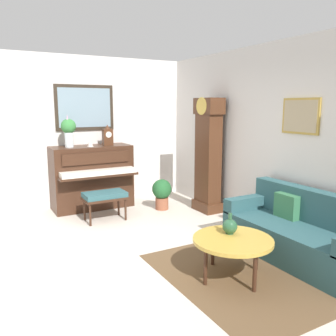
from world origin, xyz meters
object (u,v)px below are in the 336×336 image
(piano_bench, at_px, (105,197))
(coffee_table, at_px, (233,241))
(piano, at_px, (92,177))
(flower_vase, at_px, (69,129))
(mantel_clock, at_px, (108,136))
(potted_plant, at_px, (162,192))
(green_jug, at_px, (230,226))
(grandfather_clock, at_px, (208,158))
(teacup, at_px, (90,145))
(couch, at_px, (299,233))

(piano_bench, height_order, coffee_table, piano_bench)
(piano, relative_size, flower_vase, 2.48)
(mantel_clock, relative_size, potted_plant, 0.68)
(green_jug, bearing_deg, coffee_table, -24.66)
(piano, height_order, coffee_table, piano)
(piano, relative_size, grandfather_clock, 0.71)
(flower_vase, bearing_deg, teacup, 78.72)
(piano, distance_m, flower_vase, 0.97)
(piano, bearing_deg, teacup, -23.04)
(teacup, height_order, green_jug, teacup)
(couch, relative_size, coffee_table, 2.16)
(piano, xyz_separation_m, potted_plant, (0.72, 1.08, -0.27))
(mantel_clock, distance_m, flower_vase, 0.73)
(coffee_table, relative_size, flower_vase, 1.52)
(grandfather_clock, distance_m, potted_plant, 1.05)
(couch, bearing_deg, piano_bench, -147.48)
(piano_bench, height_order, green_jug, green_jug)
(piano_bench, relative_size, couch, 0.37)
(piano, distance_m, piano_bench, 0.85)
(mantel_clock, height_order, green_jug, mantel_clock)
(mantel_clock, bearing_deg, teacup, -78.54)
(piano, height_order, green_jug, piano)
(teacup, bearing_deg, potted_plant, 59.80)
(couch, bearing_deg, green_jug, -96.63)
(piano, height_order, couch, piano)
(teacup, bearing_deg, piano, 156.96)
(piano, bearing_deg, couch, 25.06)
(piano_bench, xyz_separation_m, couch, (2.58, 1.64, -0.09))
(piano_bench, height_order, teacup, teacup)
(piano, bearing_deg, coffee_table, 8.68)
(potted_plant, bearing_deg, grandfather_clock, 54.56)
(flower_vase, height_order, potted_plant, flower_vase)
(couch, xyz_separation_m, teacup, (-3.33, -1.62, 0.87))
(flower_vase, bearing_deg, coffee_table, 14.97)
(piano_bench, bearing_deg, flower_vase, -157.59)
(coffee_table, height_order, teacup, teacup)
(grandfather_clock, bearing_deg, green_jug, -29.32)
(grandfather_clock, distance_m, flower_vase, 2.51)
(potted_plant, bearing_deg, teacup, -120.20)
(piano, bearing_deg, mantel_clock, 89.73)
(teacup, distance_m, green_jug, 3.34)
(green_jug, bearing_deg, teacup, -169.19)
(couch, relative_size, teacup, 16.38)
(grandfather_clock, relative_size, flower_vase, 3.50)
(teacup, bearing_deg, flower_vase, -101.28)
(flower_vase, bearing_deg, couch, 30.24)
(coffee_table, bearing_deg, couch, 90.79)
(couch, relative_size, potted_plant, 3.39)
(piano, distance_m, teacup, 0.60)
(coffee_table, xyz_separation_m, mantel_clock, (-3.42, -0.20, 0.91))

